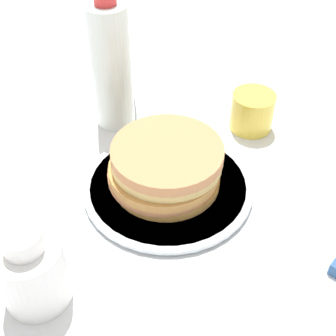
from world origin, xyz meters
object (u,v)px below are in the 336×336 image
at_px(plate, 168,186).
at_px(cream_jug, 32,271).
at_px(juice_glass, 252,111).
at_px(pancake_stack, 165,166).
at_px(water_bottle_near, 114,44).
at_px(water_bottle_mid, 111,67).

relative_size(plate, cream_jug, 2.18).
distance_m(plate, juice_glass, 0.23).
height_order(pancake_stack, water_bottle_near, water_bottle_near).
distance_m(plate, water_bottle_mid, 0.24).
bearing_deg(water_bottle_mid, juice_glass, -133.83).
xyz_separation_m(juice_glass, water_bottle_near, (0.25, 0.13, 0.08)).
xyz_separation_m(pancake_stack, water_bottle_mid, (0.20, -0.04, 0.07)).
xyz_separation_m(cream_jug, water_bottle_near, (0.32, -0.35, 0.06)).
bearing_deg(juice_glass, plate, 97.53).
distance_m(plate, water_bottle_near, 0.31).
xyz_separation_m(plate, water_bottle_near, (0.28, -0.10, 0.11)).
height_order(cream_jug, water_bottle_near, water_bottle_near).
distance_m(pancake_stack, juice_glass, 0.23).
bearing_deg(water_bottle_mid, water_bottle_near, -37.66).
bearing_deg(cream_jug, plate, -80.13).
bearing_deg(pancake_stack, water_bottle_near, -19.72).
height_order(plate, juice_glass, juice_glass).
bearing_deg(water_bottle_near, cream_jug, 132.53).
relative_size(water_bottle_near, water_bottle_mid, 0.97).
bearing_deg(plate, water_bottle_near, -19.06).
xyz_separation_m(juice_glass, cream_jug, (-0.07, 0.48, 0.02)).
height_order(pancake_stack, cream_jug, cream_jug).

